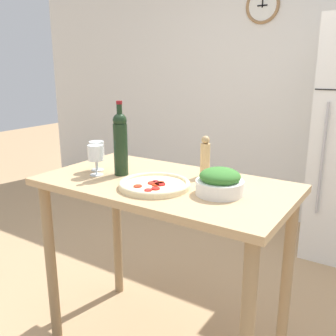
% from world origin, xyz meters
% --- Properties ---
extents(wall_back, '(6.40, 0.08, 2.60)m').
position_xyz_m(wall_back, '(-0.00, 2.16, 1.30)').
color(wall_back, silver).
rests_on(wall_back, ground_plane).
extents(prep_counter, '(1.22, 0.66, 0.95)m').
position_xyz_m(prep_counter, '(0.00, 0.00, 0.79)').
color(prep_counter, tan).
rests_on(prep_counter, ground_plane).
extents(wine_bottle, '(0.07, 0.07, 0.37)m').
position_xyz_m(wine_bottle, '(-0.25, -0.02, 1.12)').
color(wine_bottle, black).
rests_on(wine_bottle, prep_counter).
extents(wine_glass_near, '(0.08, 0.08, 0.16)m').
position_xyz_m(wine_glass_near, '(-0.35, -0.10, 1.05)').
color(wine_glass_near, silver).
rests_on(wine_glass_near, prep_counter).
extents(wine_glass_far, '(0.08, 0.08, 0.16)m').
position_xyz_m(wine_glass_far, '(-0.41, -0.02, 1.06)').
color(wine_glass_far, silver).
rests_on(wine_glass_far, prep_counter).
extents(pepper_mill, '(0.05, 0.05, 0.21)m').
position_xyz_m(pepper_mill, '(0.12, 0.18, 1.05)').
color(pepper_mill, tan).
rests_on(pepper_mill, prep_counter).
extents(salad_bowl, '(0.21, 0.21, 0.12)m').
position_xyz_m(salad_bowl, '(0.30, -0.02, 1.00)').
color(salad_bowl, white).
rests_on(salad_bowl, prep_counter).
extents(homemade_pizza, '(0.33, 0.33, 0.03)m').
position_xyz_m(homemade_pizza, '(0.01, -0.10, 0.96)').
color(homemade_pizza, beige).
rests_on(homemade_pizza, prep_counter).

